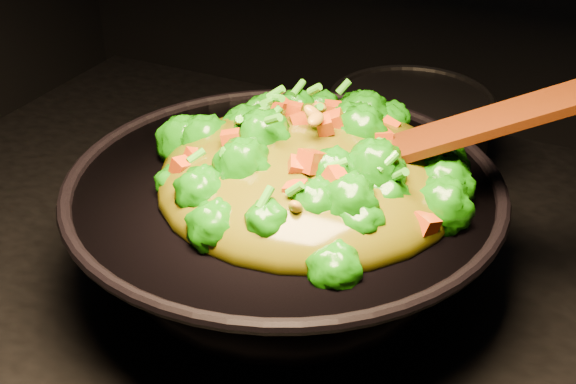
% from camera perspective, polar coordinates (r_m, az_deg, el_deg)
% --- Properties ---
extents(wok, '(0.52, 0.52, 0.13)m').
position_cam_1_polar(wok, '(0.91, -0.28, -3.02)').
color(wok, black).
rests_on(wok, stovetop).
extents(stir_fry, '(0.40, 0.40, 0.11)m').
position_cam_1_polar(stir_fry, '(0.84, 1.57, 3.82)').
color(stir_fry, '#156907').
rests_on(stir_fry, wok).
extents(spatula, '(0.34, 0.17, 0.15)m').
position_cam_1_polar(spatula, '(0.84, 9.88, 3.64)').
color(spatula, '#391304').
rests_on(spatula, wok).
extents(back_pot, '(0.27, 0.27, 0.12)m').
position_cam_1_polar(back_pot, '(1.13, 8.59, 3.95)').
color(back_pot, black).
rests_on(back_pot, stovetop).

